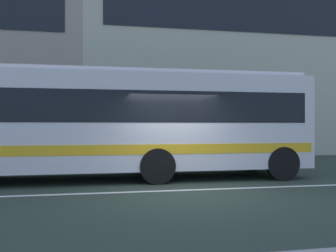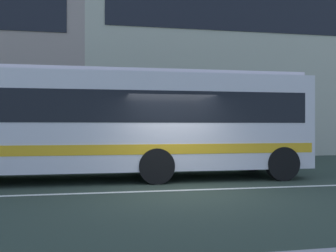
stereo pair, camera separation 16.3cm
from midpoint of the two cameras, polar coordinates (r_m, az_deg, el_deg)
ground_plane at (r=9.21m, az=2.61°, el=-10.12°), size 160.00×160.00×0.00m
lane_centre_line at (r=9.21m, az=2.61°, el=-10.09°), size 60.00×0.16×0.01m
hedge_row_far at (r=14.61m, az=-9.39°, el=-4.71°), size 15.90×1.10×0.83m
apartment_block_right at (r=26.40m, az=15.36°, el=11.41°), size 23.90×11.06×13.66m
transit_bus at (r=11.09m, az=-5.62°, el=0.89°), size 10.88×2.57×3.25m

